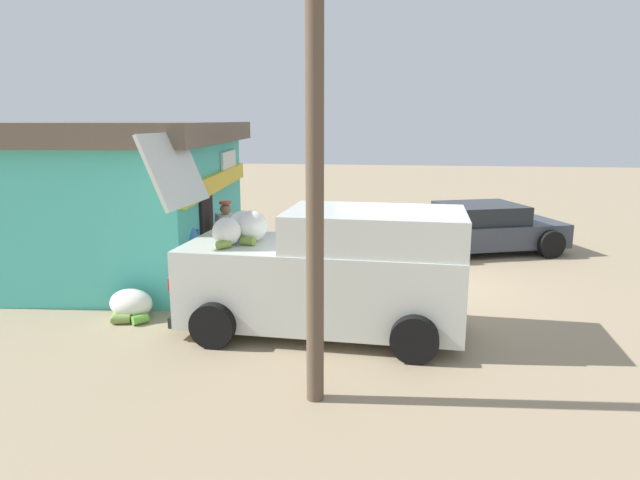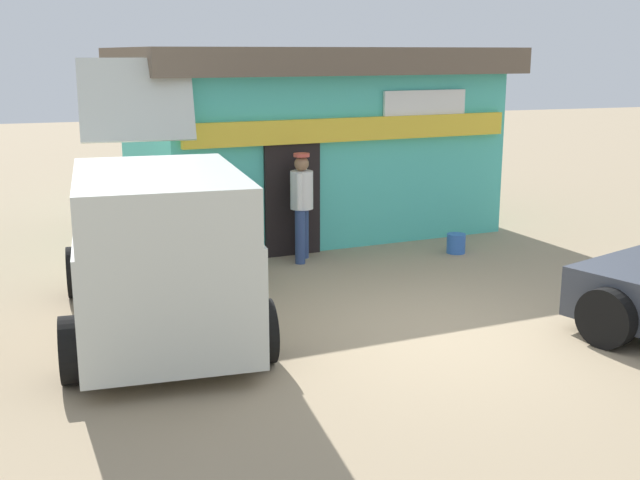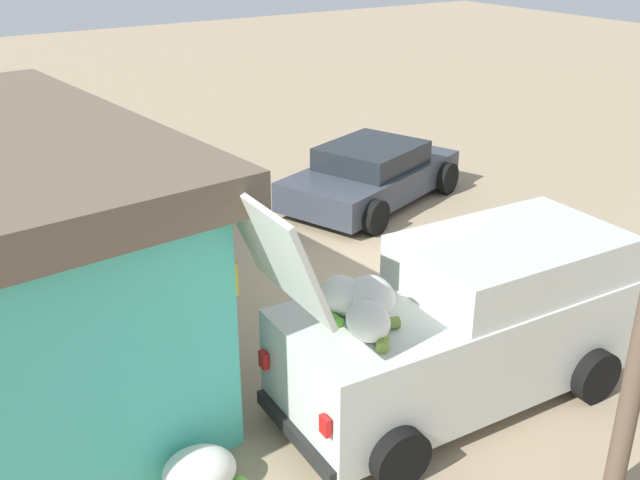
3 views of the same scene
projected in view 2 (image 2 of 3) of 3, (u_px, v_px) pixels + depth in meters
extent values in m
plane|color=#9E896B|center=(441.00, 331.00, 8.95)|extent=(60.00, 60.00, 0.00)
cube|color=#4CC6B7|center=(305.00, 150.00, 14.16)|extent=(6.12, 4.39, 2.73)
cube|color=yellow|center=(355.00, 129.00, 12.28)|extent=(5.47, 0.65, 0.36)
cube|color=black|center=(292.00, 191.00, 12.10)|extent=(0.90, 0.15, 2.00)
cube|color=white|center=(425.00, 109.00, 12.74)|extent=(1.50, 0.20, 0.60)
cube|color=brown|center=(304.00, 60.00, 13.80)|extent=(6.71, 4.97, 0.42)
cube|color=silver|center=(156.00, 261.00, 8.97)|extent=(1.90, 4.25, 1.18)
cube|color=silver|center=(158.00, 198.00, 8.03)|extent=(1.75, 2.66, 0.55)
cube|color=black|center=(171.00, 226.00, 6.87)|extent=(1.45, 0.15, 0.42)
cube|color=silver|center=(137.00, 100.00, 10.74)|extent=(1.55, 0.56, 1.11)
ellipsoid|color=silver|center=(153.00, 174.00, 9.85)|extent=(0.57, 0.47, 0.47)
ellipsoid|color=silver|center=(123.00, 174.00, 10.03)|extent=(0.51, 0.42, 0.42)
ellipsoid|color=silver|center=(170.00, 173.00, 10.14)|extent=(0.52, 0.43, 0.43)
cylinder|color=#59B736|center=(158.00, 183.00, 10.31)|extent=(0.22, 0.13, 0.12)
cylinder|color=olive|center=(129.00, 190.00, 9.79)|extent=(0.18, 0.24, 0.13)
cylinder|color=olive|center=(105.00, 187.00, 9.97)|extent=(0.24, 0.23, 0.13)
cube|color=black|center=(146.00, 258.00, 11.08)|extent=(1.62, 0.16, 0.16)
cube|color=red|center=(94.00, 222.00, 10.78)|extent=(0.14, 0.07, 0.20)
cube|color=red|center=(192.00, 216.00, 11.14)|extent=(0.14, 0.07, 0.20)
cylinder|color=black|center=(72.00, 350.00, 7.50)|extent=(0.25, 0.67, 0.66)
cylinder|color=black|center=(262.00, 331.00, 7.99)|extent=(0.25, 0.67, 0.66)
cylinder|color=black|center=(76.00, 272.00, 10.16)|extent=(0.25, 0.67, 0.66)
cylinder|color=black|center=(219.00, 262.00, 10.65)|extent=(0.25, 0.67, 0.66)
cylinder|color=black|center=(607.00, 318.00, 8.41)|extent=(0.43, 0.69, 0.65)
cylinder|color=navy|center=(300.00, 237.00, 11.73)|extent=(0.15, 0.15, 0.80)
cylinder|color=navy|center=(304.00, 232.00, 12.05)|extent=(0.15, 0.15, 0.80)
cylinder|color=silver|center=(302.00, 190.00, 11.73)|extent=(0.46, 0.46, 0.57)
sphere|color=#8C6647|center=(302.00, 164.00, 11.64)|extent=(0.22, 0.22, 0.22)
cylinder|color=#CC4C3F|center=(301.00, 155.00, 11.61)|extent=(0.24, 0.24, 0.05)
cylinder|color=silver|center=(299.00, 192.00, 11.50)|extent=(0.09, 0.09, 0.54)
cylinder|color=silver|center=(304.00, 186.00, 11.96)|extent=(0.09, 0.09, 0.54)
cylinder|color=#726047|center=(208.00, 236.00, 11.70)|extent=(0.15, 0.15, 0.85)
cylinder|color=#726047|center=(228.00, 238.00, 11.56)|extent=(0.15, 0.15, 0.85)
cylinder|color=#3872B2|center=(225.00, 195.00, 11.70)|extent=(0.72, 0.73, 0.63)
sphere|color=tan|center=(237.00, 175.00, 11.94)|extent=(0.23, 0.23, 0.23)
cylinder|color=#3872B2|center=(220.00, 198.00, 12.04)|extent=(0.09, 0.09, 0.57)
cylinder|color=#3872B2|center=(248.00, 200.00, 11.84)|extent=(0.09, 0.09, 0.57)
ellipsoid|color=silver|center=(141.00, 242.00, 12.09)|extent=(0.73, 0.86, 0.48)
cylinder|color=#599C40|center=(146.00, 257.00, 11.97)|extent=(0.29, 0.22, 0.12)
cylinder|color=#5FAD38|center=(152.00, 253.00, 12.17)|extent=(0.30, 0.28, 0.12)
cylinder|color=#62AC3A|center=(125.00, 259.00, 11.79)|extent=(0.29, 0.28, 0.15)
cylinder|color=olive|center=(121.00, 254.00, 12.04)|extent=(0.22, 0.29, 0.16)
cylinder|color=#72A344|center=(125.00, 252.00, 12.21)|extent=(0.31, 0.22, 0.13)
cylinder|color=blue|center=(456.00, 243.00, 12.40)|extent=(0.29, 0.29, 0.31)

